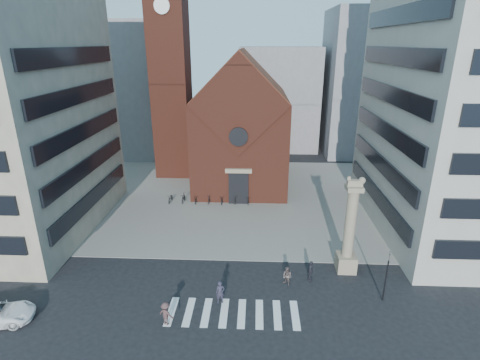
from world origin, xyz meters
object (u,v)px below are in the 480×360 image
pedestrian_1 (287,276)px  pedestrian_2 (310,271)px  pedestrian_0 (220,292)px  scooter_0 (171,198)px  lion_column (349,235)px  traffic_light (386,275)px

pedestrian_1 → pedestrian_2: (1.97, 0.67, 0.10)m
pedestrian_0 → pedestrian_2: size_ratio=1.00×
pedestrian_0 → scooter_0: 20.42m
pedestrian_1 → pedestrian_2: size_ratio=0.90×
lion_column → pedestrian_1: 6.33m
pedestrian_1 → pedestrian_2: pedestrian_2 is taller
pedestrian_1 → scooter_0: (-13.21, 16.32, -0.26)m
pedestrian_1 → scooter_0: bearing=170.1°
lion_column → scooter_0: size_ratio=4.55×
pedestrian_1 → scooter_0: pedestrian_1 is taller
pedestrian_0 → scooter_0: bearing=104.7°
lion_column → pedestrian_0: 11.82m
pedestrian_0 → scooter_0: pedestrian_0 is taller
traffic_light → pedestrian_0: bearing=-176.2°
traffic_light → lion_column: bearing=116.5°
pedestrian_2 → scooter_0: pedestrian_2 is taller
lion_column → pedestrian_0: (-10.48, -4.83, -2.54)m
lion_column → traffic_light: 4.62m
pedestrian_2 → traffic_light: bearing=-90.3°
traffic_light → pedestrian_1: traffic_light is taller
traffic_light → scooter_0: size_ratio=2.25×
pedestrian_1 → lion_column: bearing=65.3°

